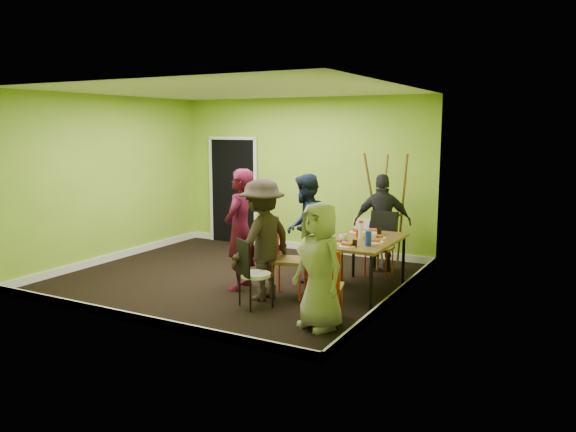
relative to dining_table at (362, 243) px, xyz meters
name	(u,v)px	position (x,y,z in m)	size (l,w,h in m)	color
ground	(236,278)	(-1.96, -0.20, -0.70)	(5.00, 5.00, 0.00)	black
room_walls	(235,213)	(-1.98, -0.16, 0.29)	(5.04, 4.54, 2.82)	#81B32E
dining_table	(362,243)	(0.00, 0.00, 0.00)	(0.90, 1.50, 0.75)	black
chair_left_far	(320,243)	(-0.71, 0.16, -0.10)	(0.53, 0.53, 1.06)	red
chair_left_near	(283,253)	(-0.89, -0.66, -0.10)	(0.54, 0.54, 1.07)	red
chair_back_end	(383,230)	(-0.07, 1.10, 0.00)	(0.41, 0.48, 0.98)	red
chair_front_end	(327,281)	(0.07, -1.32, -0.20)	(0.44, 0.45, 0.88)	red
chair_bentwood	(251,270)	(-0.98, -1.30, -0.21)	(0.47, 0.48, 0.89)	black
easel	(386,211)	(-0.17, 1.54, 0.23)	(0.75, 0.71, 1.87)	brown
plate_near_left	(358,232)	(-0.23, 0.44, 0.06)	(0.24, 0.24, 0.01)	white
plate_near_right	(337,242)	(-0.21, -0.38, 0.06)	(0.24, 0.24, 0.01)	white
plate_far_back	(373,232)	(-0.04, 0.58, 0.06)	(0.22, 0.22, 0.01)	white
plate_far_front	(347,246)	(0.00, -0.54, 0.06)	(0.22, 0.22, 0.01)	white
plate_wall_back	(377,238)	(0.17, 0.15, 0.06)	(0.23, 0.23, 0.01)	white
plate_wall_front	(375,242)	(0.23, -0.14, 0.06)	(0.24, 0.24, 0.01)	white
thermos	(361,231)	(-0.03, 0.04, 0.16)	(0.07, 0.07, 0.22)	white
blue_bottle	(368,238)	(0.23, -0.37, 0.15)	(0.08, 0.08, 0.20)	#1727AC
orange_bottle	(357,234)	(-0.11, 0.11, 0.10)	(0.03, 0.03, 0.09)	red
glass_mid	(359,234)	(-0.10, 0.14, 0.10)	(0.06, 0.06, 0.09)	black
glass_back	(379,231)	(0.11, 0.40, 0.11)	(0.07, 0.07, 0.10)	black
glass_front	(355,243)	(0.09, -0.49, 0.10)	(0.06, 0.06, 0.09)	black
cup_a	(344,237)	(-0.19, -0.19, 0.10)	(0.11, 0.11, 0.09)	white
cup_b	(374,236)	(0.15, 0.06, 0.10)	(0.09, 0.09, 0.08)	white
person_standing	(240,229)	(-1.57, -0.64, 0.16)	(0.62, 0.41, 1.71)	#4F0D28
person_left_far	(305,228)	(-0.96, 0.19, 0.10)	(0.78, 0.61, 1.60)	#152036
person_left_near	(262,240)	(-1.06, -0.91, 0.11)	(1.04, 0.60, 1.61)	black
person_back_end	(382,223)	(-0.14, 1.29, 0.08)	(0.91, 0.38, 1.55)	black
person_front_end	(319,266)	(0.08, -1.55, 0.03)	(0.71, 0.46, 1.46)	gray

